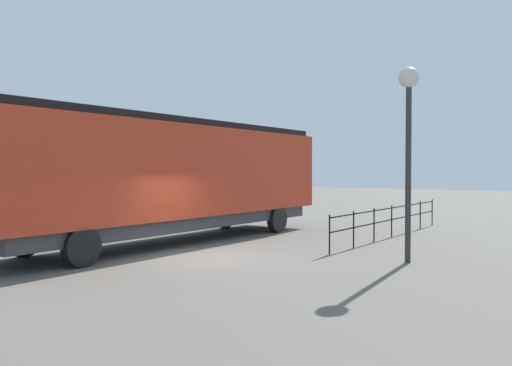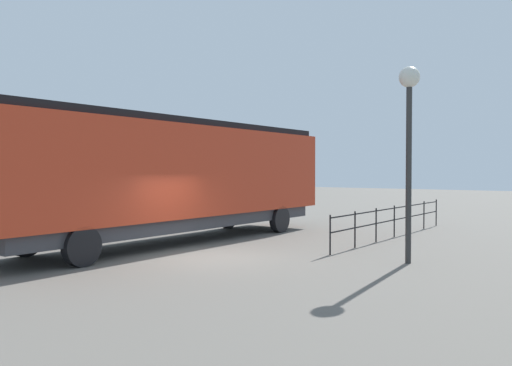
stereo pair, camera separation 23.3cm
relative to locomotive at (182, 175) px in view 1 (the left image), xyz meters
name	(u,v)px [view 1 (the left image)]	position (x,y,z in m)	size (l,w,h in m)	color
ground_plane	(207,258)	(3.17, -2.30, -2.43)	(120.00, 120.00, 0.00)	#666059
locomotive	(182,175)	(0.00, 0.00, 0.00)	(3.10, 15.05, 4.38)	red
lamp_post	(409,116)	(8.30, 0.32, 1.69)	(0.58, 0.58, 5.47)	#2D2D2D
platform_fence	(392,217)	(5.86, 5.57, -1.64)	(0.05, 10.54, 1.23)	black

